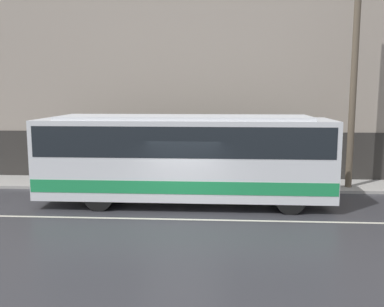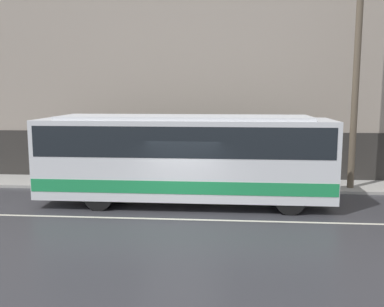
{
  "view_description": "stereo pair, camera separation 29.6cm",
  "coord_description": "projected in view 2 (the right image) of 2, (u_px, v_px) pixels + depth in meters",
  "views": [
    {
      "loc": [
        1.19,
        -13.52,
        4.16
      ],
      "look_at": [
        0.21,
        2.01,
        1.9
      ],
      "focal_mm": 40.0,
      "sensor_mm": 36.0,
      "label": 1
    },
    {
      "loc": [
        1.48,
        -13.5,
        4.16
      ],
      "look_at": [
        0.21,
        2.01,
        1.9
      ],
      "focal_mm": 40.0,
      "sensor_mm": 36.0,
      "label": 2
    }
  ],
  "objects": [
    {
      "name": "utility_pole_near",
      "position": [
        356.0,
        83.0,
        17.53
      ],
      "size": [
        0.27,
        0.27,
        8.81
      ],
      "color": "brown",
      "rests_on": "sidewalk"
    },
    {
      "name": "building_facade",
      "position": [
        196.0,
        86.0,
        19.86
      ],
      "size": [
        60.0,
        0.35,
        9.2
      ],
      "color": "gray",
      "rests_on": "ground_plane"
    },
    {
      "name": "lane_stripe",
      "position": [
        181.0,
        219.0,
        14.03
      ],
      "size": [
        54.0,
        0.14,
        0.01
      ],
      "color": "beige",
      "rests_on": "ground_plane"
    },
    {
      "name": "sidewalk",
      "position": [
        193.0,
        184.0,
        19.16
      ],
      "size": [
        60.0,
        2.41,
        0.12
      ],
      "color": "#A09E99",
      "rests_on": "ground_plane"
    },
    {
      "name": "pedestrian_waiting",
      "position": [
        107.0,
        165.0,
        19.16
      ],
      "size": [
        0.36,
        0.36,
        1.65
      ],
      "color": "maroon",
      "rests_on": "sidewalk"
    },
    {
      "name": "transit_bus",
      "position": [
        185.0,
        155.0,
        15.76
      ],
      "size": [
        10.67,
        2.61,
        3.29
      ],
      "color": "silver",
      "rests_on": "ground_plane"
    },
    {
      "name": "ground_plane",
      "position": [
        181.0,
        219.0,
        14.03
      ],
      "size": [
        60.0,
        60.0,
        0.0
      ],
      "primitive_type": "plane",
      "color": "#333338"
    }
  ]
}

